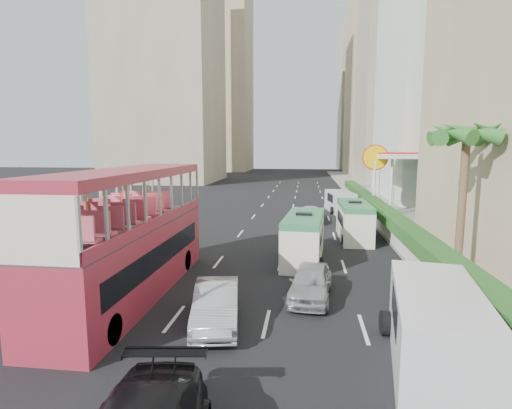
% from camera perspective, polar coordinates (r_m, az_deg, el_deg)
% --- Properties ---
extents(ground_plane, '(200.00, 200.00, 0.00)m').
position_cam_1_polar(ground_plane, '(15.84, 3.69, -13.70)').
color(ground_plane, black).
rests_on(ground_plane, ground).
extents(double_decker_bus, '(2.50, 11.00, 5.06)m').
position_cam_1_polar(double_decker_bus, '(16.54, -17.50, -3.95)').
color(double_decker_bus, '#A42638').
rests_on(double_decker_bus, ground).
extents(car_silver_lane_a, '(2.11, 4.31, 1.36)m').
position_cam_1_polar(car_silver_lane_a, '(14.12, -5.65, -16.53)').
color(car_silver_lane_a, '#B2B4B9').
rests_on(car_silver_lane_a, ground).
extents(car_silver_lane_b, '(1.94, 4.01, 1.32)m').
position_cam_1_polar(car_silver_lane_b, '(16.30, 7.77, -13.11)').
color(car_silver_lane_b, '#B2B4B9').
rests_on(car_silver_lane_b, ground).
extents(van_asset, '(1.98, 4.27, 1.19)m').
position_cam_1_polar(van_asset, '(32.51, 7.76, -2.42)').
color(van_asset, silver).
rests_on(van_asset, ground).
extents(minibus_near, '(2.27, 5.62, 2.43)m').
position_cam_1_polar(minibus_near, '(21.08, 6.84, -4.75)').
color(minibus_near, silver).
rests_on(minibus_near, ground).
extents(minibus_far, '(1.85, 5.38, 2.38)m').
position_cam_1_polar(minibus_far, '(26.60, 13.83, -2.31)').
color(minibus_far, silver).
rests_on(minibus_far, ground).
extents(panel_van_near, '(2.99, 5.65, 2.15)m').
position_cam_1_polar(panel_van_near, '(12.20, 24.33, -15.82)').
color(panel_van_near, silver).
rests_on(panel_van_near, ground).
extents(panel_van_far, '(2.63, 4.95, 1.88)m').
position_cam_1_polar(panel_van_far, '(37.77, 11.92, 0.39)').
color(panel_van_far, silver).
rests_on(panel_van_far, ground).
extents(sidewalk, '(6.00, 120.00, 0.18)m').
position_cam_1_polar(sidewalk, '(40.93, 18.57, -0.48)').
color(sidewalk, '#99968C').
rests_on(sidewalk, ground).
extents(kerb_wall, '(0.30, 44.00, 1.00)m').
position_cam_1_polar(kerb_wall, '(29.64, 17.46, -2.40)').
color(kerb_wall, silver).
rests_on(kerb_wall, sidewalk).
extents(hedge, '(1.10, 44.00, 0.70)m').
position_cam_1_polar(hedge, '(29.50, 17.53, -0.77)').
color(hedge, '#2D6626').
rests_on(hedge, kerb_wall).
extents(palm_tree, '(0.36, 0.36, 6.40)m').
position_cam_1_polar(palm_tree, '(20.09, 27.34, 0.05)').
color(palm_tree, brown).
rests_on(palm_tree, sidewalk).
extents(shell_station, '(6.50, 8.00, 5.50)m').
position_cam_1_polar(shell_station, '(38.91, 20.77, 2.94)').
color(shell_station, silver).
rests_on(shell_station, ground).
extents(tower_mid, '(16.00, 16.00, 50.00)m').
position_cam_1_polar(tower_mid, '(77.10, 21.38, 21.89)').
color(tower_mid, tan).
rests_on(tower_mid, ground).
extents(tower_far_a, '(14.00, 14.00, 44.00)m').
position_cam_1_polar(tower_far_a, '(99.35, 17.19, 17.05)').
color(tower_far_a, tan).
rests_on(tower_far_a, ground).
extents(tower_far_b, '(14.00, 14.00, 40.00)m').
position_cam_1_polar(tower_far_b, '(120.61, 15.30, 14.50)').
color(tower_far_b, tan).
rests_on(tower_far_b, ground).
extents(tower_left_a, '(18.00, 18.00, 52.00)m').
position_cam_1_polar(tower_left_a, '(76.67, -13.09, 23.08)').
color(tower_left_a, tan).
rests_on(tower_left_a, ground).
extents(tower_left_b, '(16.00, 16.00, 46.00)m').
position_cam_1_polar(tower_left_b, '(108.51, -5.33, 17.10)').
color(tower_left_b, tan).
rests_on(tower_left_b, ground).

